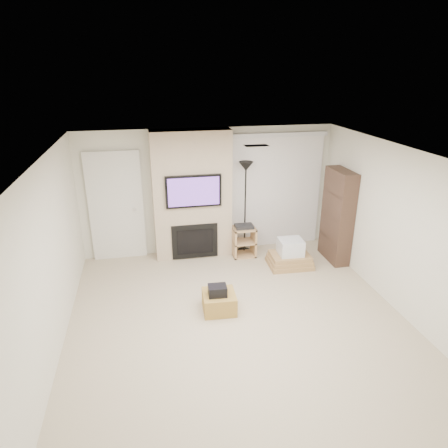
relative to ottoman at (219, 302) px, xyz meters
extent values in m
cube|color=#BCAA8C|center=(0.23, -0.46, -0.15)|extent=(5.00, 5.50, 0.00)
cube|color=white|center=(0.23, -0.46, 2.35)|extent=(5.00, 5.50, 0.00)
cube|color=silver|center=(0.23, 2.29, 1.10)|extent=(5.00, 0.00, 2.50)
cube|color=silver|center=(0.23, -3.21, 1.10)|extent=(5.00, 0.00, 2.50)
cube|color=silver|center=(-2.27, -0.46, 1.10)|extent=(0.00, 5.50, 2.50)
cube|color=silver|center=(2.73, -0.46, 1.10)|extent=(0.00, 5.50, 2.50)
cube|color=silver|center=(0.63, 0.34, 2.35)|extent=(0.35, 0.18, 0.01)
cube|color=#A37D36|center=(0.00, 0.00, 0.00)|extent=(0.53, 0.53, 0.30)
cube|color=black|center=(-0.03, -0.04, 0.23)|extent=(0.29, 0.24, 0.16)
cube|color=tan|center=(-0.12, 2.09, 1.10)|extent=(1.50, 0.40, 2.50)
cube|color=black|center=(-0.12, 1.86, 1.25)|extent=(1.05, 0.06, 0.62)
cube|color=#5F3694|center=(-0.12, 1.83, 1.25)|extent=(0.96, 0.00, 0.54)
cube|color=black|center=(-0.12, 1.88, 0.22)|extent=(0.90, 0.04, 0.70)
cube|color=black|center=(-0.12, 1.86, 0.22)|extent=(0.70, 0.02, 0.50)
cube|color=silver|center=(-1.57, 2.25, 0.92)|extent=(1.02, 0.08, 2.14)
cube|color=beige|center=(-1.57, 2.26, 0.87)|extent=(0.90, 0.05, 2.05)
cylinder|color=silver|center=(-1.23, 2.21, 0.85)|extent=(0.07, 0.06, 0.07)
cube|color=silver|center=(1.63, 2.23, 2.18)|extent=(1.98, 0.10, 0.08)
cube|color=white|center=(1.63, 2.24, 0.99)|extent=(1.90, 0.03, 2.29)
cylinder|color=black|center=(0.91, 1.99, -0.14)|extent=(0.28, 0.28, 0.03)
cylinder|color=black|center=(0.91, 1.99, 0.75)|extent=(0.03, 0.03, 1.75)
cone|color=black|center=(0.91, 1.99, 1.64)|extent=(0.28, 0.28, 0.18)
cube|color=tan|center=(0.65, 1.83, 0.15)|extent=(0.04, 0.38, 0.60)
cube|color=tan|center=(1.06, 1.83, 0.15)|extent=(0.04, 0.38, 0.60)
cube|color=tan|center=(0.86, 1.83, -0.14)|extent=(0.45, 0.38, 0.03)
cube|color=tan|center=(0.86, 1.83, 0.15)|extent=(0.45, 0.38, 0.03)
cube|color=tan|center=(0.86, 1.83, 0.43)|extent=(0.45, 0.38, 0.03)
cube|color=black|center=(0.86, 1.83, 0.48)|extent=(0.35, 0.25, 0.06)
cube|color=#AA8250|center=(1.61, 1.21, -0.11)|extent=(0.83, 0.64, 0.09)
cube|color=#AA8250|center=(1.61, 1.21, -0.02)|extent=(0.79, 0.60, 0.08)
cube|color=#AA8250|center=(1.61, 1.21, 0.06)|extent=(0.75, 0.56, 0.08)
cube|color=silver|center=(1.61, 1.21, 0.24)|extent=(0.46, 0.41, 0.30)
cube|color=#38261D|center=(2.57, 1.33, 0.75)|extent=(0.30, 0.80, 1.80)
cube|color=#38261D|center=(2.55, 1.33, 0.30)|extent=(0.26, 0.72, 0.02)
cube|color=#38261D|center=(2.55, 1.33, 0.75)|extent=(0.26, 0.72, 0.02)
cube|color=#38261D|center=(2.55, 1.33, 1.20)|extent=(0.26, 0.72, 0.02)
camera|label=1|loc=(-1.00, -5.24, 3.42)|focal=32.00mm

